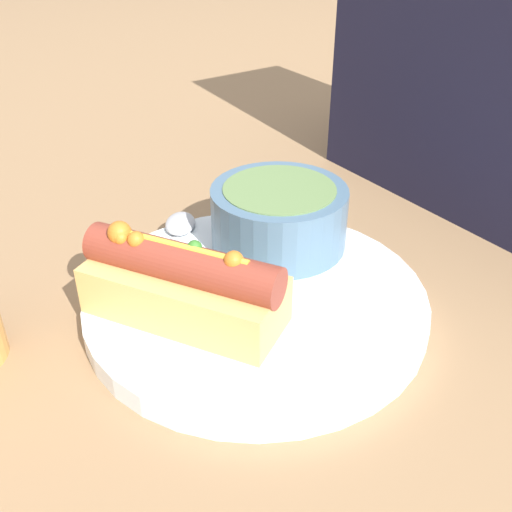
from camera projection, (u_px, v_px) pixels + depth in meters
ground_plane at (256, 310)px, 0.47m from camera, size 4.00×4.00×0.00m
dinner_plate at (256, 301)px, 0.46m from camera, size 0.26×0.26×0.02m
hot_dog at (183, 284)px, 0.42m from camera, size 0.15×0.12×0.07m
soup_bowl at (279, 214)px, 0.51m from camera, size 0.12×0.12×0.05m
spoon at (176, 234)px, 0.53m from camera, size 0.14×0.10×0.01m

